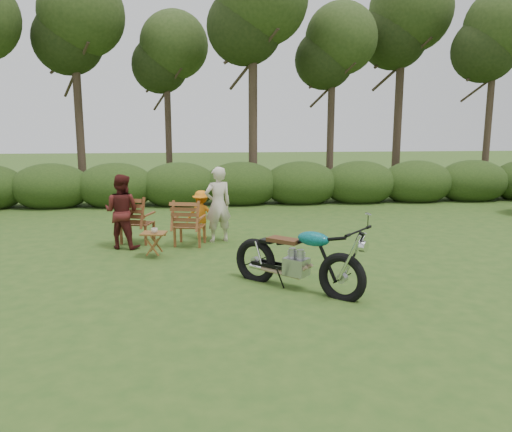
{
  "coord_description": "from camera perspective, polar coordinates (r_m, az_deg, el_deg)",
  "views": [
    {
      "loc": [
        -1.25,
        -7.2,
        2.57
      ],
      "look_at": [
        -0.27,
        1.85,
        0.9
      ],
      "focal_mm": 35.0,
      "sensor_mm": 36.0,
      "label": 1
    }
  ],
  "objects": [
    {
      "name": "ground",
      "position": [
        7.75,
        3.51,
        -8.99
      ],
      "size": [
        80.0,
        80.0,
        0.0
      ],
      "primitive_type": "plane",
      "color": "#294A18",
      "rests_on": "ground"
    },
    {
      "name": "adult_a",
      "position": [
        11.19,
        -4.31,
        -2.91
      ],
      "size": [
        0.71,
        0.58,
        1.67
      ],
      "primitive_type": "imported",
      "rotation": [
        0.0,
        0.0,
        3.48
      ],
      "color": "beige",
      "rests_on": "ground"
    },
    {
      "name": "tree_line",
      "position": [
        17.08,
        -0.26,
        14.56
      ],
      "size": [
        22.52,
        11.62,
        8.14
      ],
      "color": "#33251C",
      "rests_on": "ground"
    },
    {
      "name": "lawn_chair_right",
      "position": [
        10.93,
        -7.53,
        -3.3
      ],
      "size": [
        0.83,
        0.83,
        0.99
      ],
      "primitive_type": null,
      "rotation": [
        0.0,
        0.0,
        2.89
      ],
      "color": "brown",
      "rests_on": "ground"
    },
    {
      "name": "motorcycle",
      "position": [
        8.05,
        4.59,
        -8.26
      ],
      "size": [
        2.23,
        2.13,
        1.28
      ],
      "primitive_type": null,
      "rotation": [
        0.0,
        0.0,
        -0.73
      ],
      "color": "#0C9FA5",
      "rests_on": "ground"
    },
    {
      "name": "cup",
      "position": [
        9.88,
        -11.54,
        -1.63
      ],
      "size": [
        0.15,
        0.15,
        0.1
      ],
      "primitive_type": "imported",
      "rotation": [
        0.0,
        0.0,
        -0.22
      ],
      "color": "beige",
      "rests_on": "side_table"
    },
    {
      "name": "side_table",
      "position": [
        9.99,
        -11.55,
        -3.25
      ],
      "size": [
        0.54,
        0.48,
        0.5
      ],
      "primitive_type": null,
      "rotation": [
        0.0,
        0.0,
        -0.16
      ],
      "color": "brown",
      "rests_on": "ground"
    },
    {
      "name": "lawn_chair_left",
      "position": [
        11.37,
        -13.31,
        -2.95
      ],
      "size": [
        0.89,
        0.89,
        1.04
      ],
      "primitive_type": null,
      "rotation": [
        0.0,
        0.0,
        2.86
      ],
      "color": "#5C2D17",
      "rests_on": "ground"
    },
    {
      "name": "adult_b",
      "position": [
        10.96,
        -14.91,
        -3.53
      ],
      "size": [
        0.91,
        0.8,
        1.56
      ],
      "primitive_type": "imported",
      "rotation": [
        0.0,
        0.0,
        2.82
      ],
      "color": "#4C1715",
      "rests_on": "ground"
    },
    {
      "name": "child",
      "position": [
        11.57,
        -6.2,
        -2.49
      ],
      "size": [
        0.77,
        0.52,
        1.1
      ],
      "primitive_type": "imported",
      "rotation": [
        0.0,
        0.0,
        2.97
      ],
      "color": "orange",
      "rests_on": "ground"
    }
  ]
}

